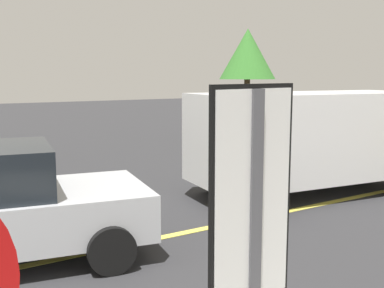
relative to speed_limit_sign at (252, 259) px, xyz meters
name	(u,v)px	position (x,y,z in m)	size (l,w,h in m)	color
lane_marking_centre	(106,249)	(1.22, 4.80, -1.76)	(28.00, 0.16, 0.01)	#E0D14C
speed_limit_sign	(252,259)	(0.00, 0.00, 0.00)	(0.53, 0.13, 2.52)	#4C4C51
white_van	(312,136)	(6.29, 5.56, -0.50)	(5.41, 2.79, 2.20)	white
tree_centre_verge	(248,55)	(10.46, 12.94, 1.60)	(2.18, 2.18, 4.36)	#513823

